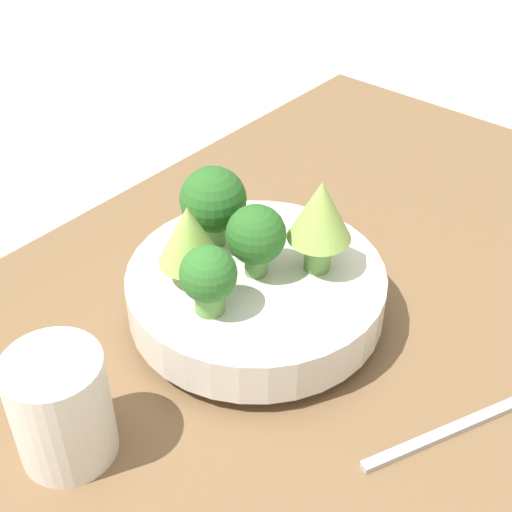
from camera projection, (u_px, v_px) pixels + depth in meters
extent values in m
plane|color=beige|center=(304.00, 339.00, 0.76)|extent=(6.00, 6.00, 0.00)
cube|color=brown|center=(305.00, 326.00, 0.75)|extent=(1.04, 0.64, 0.04)
cylinder|color=silver|center=(256.00, 312.00, 0.73)|extent=(0.11, 0.11, 0.01)
cylinder|color=silver|center=(256.00, 290.00, 0.71)|extent=(0.25, 0.25, 0.05)
cylinder|color=#609347|center=(318.00, 253.00, 0.69)|extent=(0.03, 0.03, 0.04)
cone|color=#93B751|center=(321.00, 210.00, 0.66)|extent=(0.06, 0.06, 0.06)
cylinder|color=#609347|center=(191.00, 269.00, 0.68)|extent=(0.02, 0.02, 0.02)
cone|color=#93B751|center=(189.00, 235.00, 0.66)|extent=(0.06, 0.06, 0.06)
cylinder|color=#609347|center=(214.00, 231.00, 0.72)|extent=(0.02, 0.02, 0.03)
sphere|color=#286023|center=(213.00, 200.00, 0.70)|extent=(0.07, 0.07, 0.07)
cylinder|color=#609347|center=(256.00, 262.00, 0.69)|extent=(0.02, 0.02, 0.03)
sphere|color=#286023|center=(256.00, 234.00, 0.67)|extent=(0.06, 0.06, 0.06)
cylinder|color=#609347|center=(210.00, 300.00, 0.64)|extent=(0.03, 0.03, 0.02)
sphere|color=#2D6B28|center=(208.00, 274.00, 0.62)|extent=(0.05, 0.05, 0.05)
cylinder|color=silver|center=(61.00, 408.00, 0.57)|extent=(0.08, 0.08, 0.10)
cube|color=#B2B2B7|center=(456.00, 428.00, 0.61)|extent=(0.18, 0.09, 0.01)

